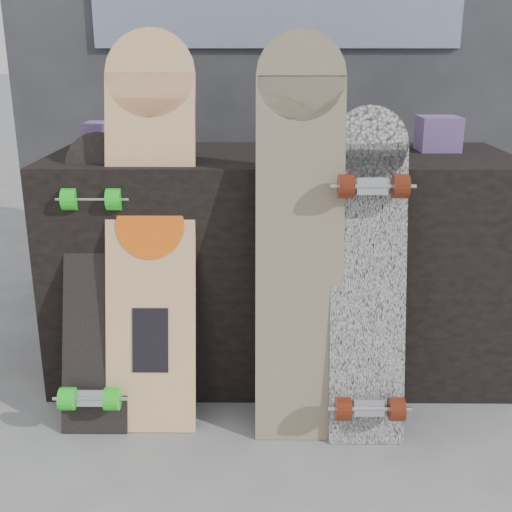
{
  "coord_description": "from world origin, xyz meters",
  "views": [
    {
      "loc": [
        -0.07,
        -1.72,
        1.15
      ],
      "look_at": [
        -0.08,
        0.2,
        0.53
      ],
      "focal_mm": 45.0,
      "sensor_mm": 36.0,
      "label": 1
    }
  ],
  "objects_px": {
    "longboard_geisha": "(150,219)",
    "longboard_cascadia": "(369,274)",
    "longboard_celtic": "(300,228)",
    "vendor_table": "(280,263)",
    "skateboard_dark": "(95,278)"
  },
  "relations": [
    {
      "from": "longboard_geisha",
      "to": "longboard_cascadia",
      "type": "height_order",
      "value": "longboard_geisha"
    },
    {
      "from": "vendor_table",
      "to": "longboard_geisha",
      "type": "height_order",
      "value": "longboard_geisha"
    },
    {
      "from": "longboard_celtic",
      "to": "longboard_geisha",
      "type": "bearing_deg",
      "value": 168.75
    },
    {
      "from": "longboard_geisha",
      "to": "skateboard_dark",
      "type": "xyz_separation_m",
      "value": [
        -0.18,
        -0.04,
        -0.18
      ]
    },
    {
      "from": "vendor_table",
      "to": "longboard_cascadia",
      "type": "distance_m",
      "value": 0.5
    },
    {
      "from": "vendor_table",
      "to": "longboard_cascadia",
      "type": "relative_size",
      "value": 1.61
    },
    {
      "from": "longboard_geisha",
      "to": "longboard_celtic",
      "type": "relative_size",
      "value": 1.01
    },
    {
      "from": "vendor_table",
      "to": "longboard_geisha",
      "type": "distance_m",
      "value": 0.56
    },
    {
      "from": "longboard_cascadia",
      "to": "skateboard_dark",
      "type": "distance_m",
      "value": 0.85
    },
    {
      "from": "skateboard_dark",
      "to": "longboard_celtic",
      "type": "bearing_deg",
      "value": -4.48
    },
    {
      "from": "longboard_celtic",
      "to": "skateboard_dark",
      "type": "relative_size",
      "value": 1.34
    },
    {
      "from": "vendor_table",
      "to": "longboard_celtic",
      "type": "xyz_separation_m",
      "value": [
        0.05,
        -0.38,
        0.24
      ]
    },
    {
      "from": "longboard_geisha",
      "to": "skateboard_dark",
      "type": "distance_m",
      "value": 0.25
    },
    {
      "from": "longboard_celtic",
      "to": "longboard_cascadia",
      "type": "xyz_separation_m",
      "value": [
        0.21,
        -0.04,
        -0.13
      ]
    },
    {
      "from": "longboard_celtic",
      "to": "vendor_table",
      "type": "bearing_deg",
      "value": 97.01
    }
  ]
}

